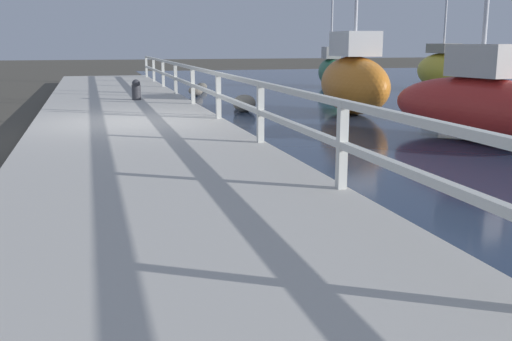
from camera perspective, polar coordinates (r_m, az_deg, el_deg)
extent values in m
plane|color=#4C473D|center=(12.57, -11.77, 3.05)|extent=(120.00, 120.00, 0.00)
cube|color=beige|center=(12.55, -11.80, 3.83)|extent=(3.87, 36.00, 0.34)
cube|color=silver|center=(6.56, 8.20, 2.44)|extent=(0.10, 0.10, 0.98)
cube|color=silver|center=(9.59, 0.43, 5.58)|extent=(0.10, 0.10, 0.98)
cube|color=silver|center=(12.72, -3.60, 7.16)|extent=(0.10, 0.10, 0.98)
cube|color=silver|center=(15.90, -6.04, 8.09)|extent=(0.10, 0.10, 0.98)
cube|color=silver|center=(19.09, -7.68, 8.71)|extent=(0.10, 0.10, 0.98)
cube|color=silver|center=(22.30, -8.84, 9.14)|extent=(0.10, 0.10, 0.98)
cube|color=silver|center=(25.52, -9.72, 9.46)|extent=(0.10, 0.10, 0.98)
cube|color=silver|center=(28.74, -10.40, 9.71)|extent=(0.10, 0.10, 0.98)
cube|color=silver|center=(12.69, -3.63, 9.17)|extent=(0.09, 32.50, 0.08)
cube|color=silver|center=(12.72, -3.60, 7.16)|extent=(0.09, 32.50, 0.08)
ellipsoid|color=#666056|center=(24.76, -5.17, 7.96)|extent=(0.43, 0.39, 0.32)
ellipsoid|color=slate|center=(22.24, -5.76, 7.58)|extent=(0.52, 0.47, 0.39)
ellipsoid|color=gray|center=(17.00, -1.12, 6.42)|extent=(0.65, 0.59, 0.49)
ellipsoid|color=gray|center=(18.16, -1.42, 6.56)|extent=(0.46, 0.42, 0.35)
cylinder|color=#333338|center=(17.26, -11.32, 7.30)|extent=(0.25, 0.25, 0.41)
sphere|color=#333338|center=(17.24, -11.36, 8.13)|extent=(0.23, 0.23, 0.23)
ellipsoid|color=#236B42|center=(26.85, 7.12, 9.22)|extent=(1.53, 3.41, 1.23)
cube|color=beige|center=(26.82, 7.17, 11.07)|extent=(0.86, 1.28, 0.51)
ellipsoid|color=red|center=(12.52, 20.44, 5.45)|extent=(1.94, 4.75, 1.26)
cube|color=beige|center=(12.46, 20.76, 9.76)|extent=(0.95, 1.41, 0.63)
ellipsoid|color=orange|center=(16.71, 9.28, 8.03)|extent=(1.46, 3.60, 1.55)
cube|color=silver|center=(16.67, 9.41, 11.82)|extent=(0.99, 1.45, 0.65)
ellipsoid|color=gold|center=(26.27, 17.31, 9.00)|extent=(1.20, 3.42, 1.49)
cube|color=#9E937F|center=(26.25, 17.44, 11.04)|extent=(0.83, 1.39, 0.38)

